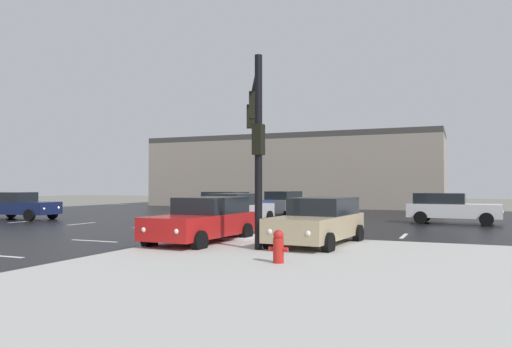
% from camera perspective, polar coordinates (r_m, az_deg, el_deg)
% --- Properties ---
extents(ground_plane, '(120.00, 120.00, 0.00)m').
position_cam_1_polar(ground_plane, '(23.48, -8.52, -6.19)').
color(ground_plane, slate).
extents(road_asphalt, '(44.00, 44.00, 0.02)m').
position_cam_1_polar(road_asphalt, '(23.48, -8.52, -6.17)').
color(road_asphalt, black).
rests_on(road_asphalt, ground_plane).
extents(sidewalk_corner, '(18.00, 18.00, 0.14)m').
position_cam_1_polar(sidewalk_corner, '(8.27, 22.12, -14.73)').
color(sidewalk_corner, '#B2B2AD').
rests_on(sidewalk_corner, ground_plane).
extents(snow_strip_curbside, '(4.00, 1.60, 0.06)m').
position_cam_1_polar(snow_strip_curbside, '(17.63, -1.24, -7.28)').
color(snow_strip_curbside, white).
rests_on(snow_strip_curbside, sidewalk_corner).
extents(lane_markings, '(36.15, 36.15, 0.01)m').
position_cam_1_polar(lane_markings, '(21.69, -7.67, -6.54)').
color(lane_markings, silver).
rests_on(lane_markings, road_asphalt).
extents(traffic_signal_mast, '(2.87, 5.84, 5.68)m').
position_cam_1_polar(traffic_signal_mast, '(16.30, -0.05, 5.75)').
color(traffic_signal_mast, black).
rests_on(traffic_signal_mast, sidewalk_corner).
extents(fire_hydrant, '(0.48, 0.26, 0.79)m').
position_cam_1_polar(fire_hydrant, '(11.97, 2.60, -8.34)').
color(fire_hydrant, red).
rests_on(fire_hydrant, sidewalk_corner).
extents(strip_building_background, '(27.07, 8.00, 6.61)m').
position_cam_1_polar(strip_building_background, '(46.96, 4.27, 0.28)').
color(strip_building_background, gray).
rests_on(strip_building_background, ground_plane).
extents(sedan_navy, '(4.64, 2.29, 1.58)m').
position_cam_1_polar(sedan_navy, '(31.86, -25.82, -3.25)').
color(sedan_navy, '#141E47').
rests_on(sedan_navy, road_asphalt).
extents(sedan_tan, '(2.32, 4.65, 1.58)m').
position_cam_1_polar(sedan_tan, '(15.98, 7.28, -5.43)').
color(sedan_tan, tan).
rests_on(sedan_tan, road_asphalt).
extents(sedan_blue, '(4.68, 2.44, 1.58)m').
position_cam_1_polar(sedan_blue, '(30.14, -2.78, -3.50)').
color(sedan_blue, navy).
rests_on(sedan_blue, road_asphalt).
extents(sedan_white, '(4.61, 2.21, 1.58)m').
position_cam_1_polar(sedan_white, '(27.40, 21.49, -3.63)').
color(sedan_white, white).
rests_on(sedan_white, road_asphalt).
extents(sedan_silver, '(2.22, 4.61, 1.58)m').
position_cam_1_polar(sedan_silver, '(24.55, -2.05, -4.00)').
color(sedan_silver, '#B7BABF').
rests_on(sedan_silver, road_asphalt).
extents(sedan_red, '(2.20, 4.61, 1.58)m').
position_cam_1_polar(sedan_red, '(16.53, -6.03, -5.29)').
color(sedan_red, '#B21919').
rests_on(sedan_red, road_asphalt).
extents(sedan_grey, '(2.45, 4.68, 1.58)m').
position_cam_1_polar(sedan_grey, '(33.89, 3.58, -3.26)').
color(sedan_grey, slate).
rests_on(sedan_grey, road_asphalt).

